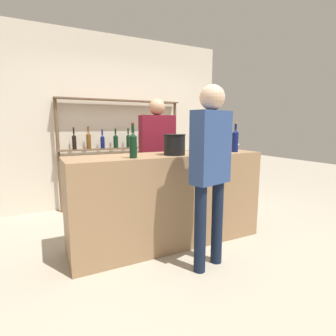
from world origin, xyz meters
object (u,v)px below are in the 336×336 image
Objects in this scene: ice_bucket at (174,145)px; counter_bottle_1 at (193,140)px; counter_bottle_0 at (235,140)px; customer_center at (211,162)px; wine_glass at (236,143)px; counter_bottle_2 at (133,145)px; server_behind_counter at (157,150)px.

counter_bottle_1 is at bearing 34.70° from ice_bucket.
counter_bottle_1 reaches higher than ice_bucket.
counter_bottle_0 is 0.20× the size of customer_center.
customer_center reaches higher than wine_glass.
server_behind_counter is (0.70, 0.98, -0.17)m from counter_bottle_2.
server_behind_counter reaches higher than counter_bottle_2.
counter_bottle_1 is 0.69m from server_behind_counter.
ice_bucket is at bearing 6.53° from counter_bottle_2.
server_behind_counter is (-0.20, 0.64, -0.18)m from counter_bottle_1.
customer_center is at bearing -143.30° from wine_glass.
counter_bottle_1 is 1.50× the size of ice_bucket.
counter_bottle_0 reaches higher than ice_bucket.
counter_bottle_2 is (-1.29, -0.02, -0.01)m from counter_bottle_0.
counter_bottle_2 is 0.49m from ice_bucket.
server_behind_counter reaches higher than counter_bottle_1.
ice_bucket is 0.14× the size of customer_center.
counter_bottle_0 is 1.14m from server_behind_counter.
counter_bottle_1 is 0.92m from customer_center.
counter_bottle_0 is at bearing -2.49° from ice_bucket.
server_behind_counter is (0.22, 0.93, -0.15)m from ice_bucket.
customer_center is (-0.72, -0.51, -0.15)m from counter_bottle_0.
counter_bottle_1 is 1.08× the size of counter_bottle_2.
ice_bucket is at bearing -145.30° from counter_bottle_1.
wine_glass is 0.58× the size of ice_bucket.
counter_bottle_0 is 1.03× the size of counter_bottle_2.
ice_bucket is (0.48, 0.06, -0.02)m from counter_bottle_2.
wine_glass is 0.08× the size of customer_center.
counter_bottle_1 reaches higher than counter_bottle_0.
counter_bottle_2 reaches higher than ice_bucket.
counter_bottle_2 reaches higher than wine_glass.
counter_bottle_0 is at bearing 0.91° from counter_bottle_2.
counter_bottle_1 is 0.21× the size of server_behind_counter.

